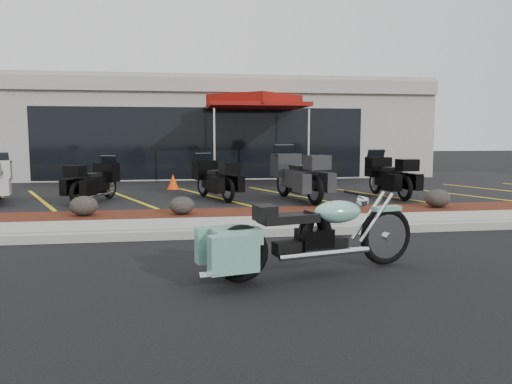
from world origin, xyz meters
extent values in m
plane|color=black|center=(0.00, 0.00, 0.00)|extent=(90.00, 90.00, 0.00)
cube|color=gray|center=(0.00, 0.90, 0.07)|extent=(24.00, 0.25, 0.15)
cube|color=gray|center=(0.00, 1.60, 0.07)|extent=(24.00, 1.20, 0.15)
cube|color=#3D110D|center=(0.00, 2.80, 0.08)|extent=(24.00, 1.20, 0.16)
cube|color=black|center=(0.00, 8.20, 0.07)|extent=(26.00, 9.60, 0.15)
cube|color=gray|center=(0.00, 14.50, 2.00)|extent=(18.00, 8.00, 4.00)
cube|color=black|center=(0.00, 10.52, 1.50)|extent=(12.00, 0.06, 2.60)
cube|color=gray|center=(0.00, 10.49, 3.60)|extent=(18.00, 0.30, 0.50)
ellipsoid|color=black|center=(-2.79, 2.71, 0.36)|extent=(0.58, 0.48, 0.41)
ellipsoid|color=black|center=(-0.80, 2.60, 0.35)|extent=(0.53, 0.44, 0.37)
ellipsoid|color=black|center=(4.99, 2.74, 0.37)|extent=(0.59, 0.49, 0.42)
cone|color=#F14408|center=(-1.05, 7.65, 0.38)|extent=(0.46, 0.46, 0.46)
cylinder|color=silver|center=(0.17, 7.86, 1.39)|extent=(0.06, 0.06, 2.48)
cylinder|color=silver|center=(3.18, 7.71, 1.39)|extent=(0.06, 0.06, 2.48)
cylinder|color=silver|center=(0.31, 10.87, 1.39)|extent=(0.06, 0.06, 2.48)
cylinder|color=silver|center=(3.33, 10.73, 1.39)|extent=(0.06, 0.06, 2.48)
cube|color=maroon|center=(1.75, 9.29, 2.79)|extent=(3.39, 3.39, 0.13)
cube|color=maroon|center=(1.75, 9.29, 2.97)|extent=(3.35, 3.35, 0.38)
camera|label=1|loc=(-0.82, -7.81, 1.81)|focal=35.00mm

